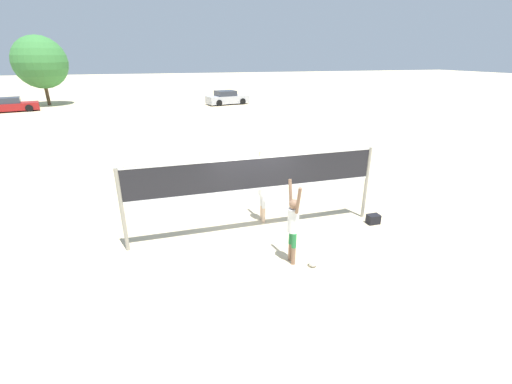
{
  "coord_description": "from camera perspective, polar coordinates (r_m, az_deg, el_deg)",
  "views": [
    {
      "loc": [
        -2.57,
        -8.69,
        4.9
      ],
      "look_at": [
        0.0,
        0.0,
        1.28
      ],
      "focal_mm": 24.0,
      "sensor_mm": 36.0,
      "label": 1
    }
  ],
  "objects": [
    {
      "name": "volleyball",
      "position": [
        8.81,
        9.45,
        -11.52
      ],
      "size": [
        0.22,
        0.22,
        0.22
      ],
      "color": "white",
      "rests_on": "ground_plane"
    },
    {
      "name": "gear_bag",
      "position": [
        11.33,
        18.96,
        -4.29
      ],
      "size": [
        0.38,
        0.27,
        0.29
      ],
      "color": "black",
      "rests_on": "ground_plane"
    },
    {
      "name": "tree_left_cluster",
      "position": [
        43.03,
        -32.3,
        17.81
      ],
      "size": [
        5.15,
        5.15,
        6.83
      ],
      "color": "#4C3823",
      "rests_on": "ground_plane"
    },
    {
      "name": "ground_plane",
      "position": [
        10.3,
        0.0,
        -6.61
      ],
      "size": [
        200.0,
        200.0,
        0.0
      ],
      "primitive_type": "plane",
      "color": "beige"
    },
    {
      "name": "player_blocker",
      "position": [
        10.48,
        1.15,
        0.87
      ],
      "size": [
        0.28,
        0.71,
        2.19
      ],
      "rotation": [
        0.0,
        0.0,
        -1.57
      ],
      "color": "beige",
      "rests_on": "ground_plane"
    },
    {
      "name": "parked_car_mid",
      "position": [
        38.05,
        -4.84,
        15.31
      ],
      "size": [
        4.71,
        2.74,
        1.43
      ],
      "rotation": [
        0.0,
        0.0,
        0.22
      ],
      "color": "#B7B7BC",
      "rests_on": "ground_plane"
    },
    {
      "name": "volleyball_net",
      "position": [
        9.62,
        0.0,
        2.23
      ],
      "size": [
        7.34,
        0.1,
        2.32
      ],
      "color": "gray",
      "rests_on": "ground_plane"
    },
    {
      "name": "parked_car_near",
      "position": [
        40.06,
        -35.66,
        11.67
      ],
      "size": [
        4.68,
        2.78,
        1.29
      ],
      "rotation": [
        0.0,
        0.0,
        0.24
      ],
      "color": "maroon",
      "rests_on": "ground_plane"
    },
    {
      "name": "player_spiker",
      "position": [
        8.41,
        6.22,
        -5.03
      ],
      "size": [
        0.28,
        0.71,
        2.14
      ],
      "rotation": [
        0.0,
        0.0,
        1.57
      ],
      "color": "#8C664C",
      "rests_on": "ground_plane"
    }
  ]
}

